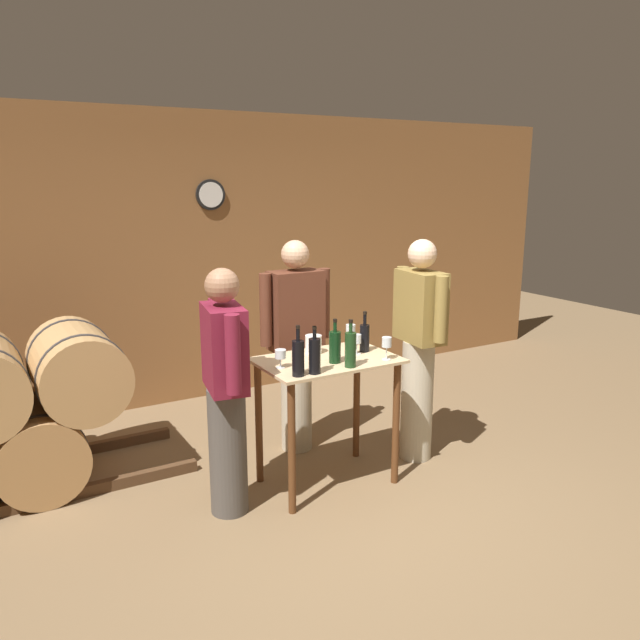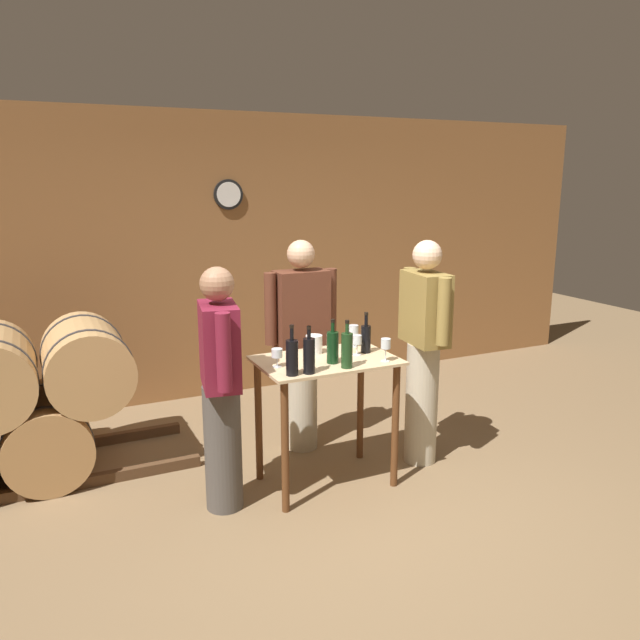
% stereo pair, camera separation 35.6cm
% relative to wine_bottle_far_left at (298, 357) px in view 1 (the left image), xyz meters
% --- Properties ---
extents(ground_plane, '(14.00, 14.00, 0.00)m').
position_rel_wine_bottle_far_left_xyz_m(ground_plane, '(0.34, -0.31, -1.03)').
color(ground_plane, brown).
extents(back_wall, '(8.40, 0.08, 2.70)m').
position_rel_wine_bottle_far_left_xyz_m(back_wall, '(0.34, 2.37, 0.33)').
color(back_wall, brown).
rests_on(back_wall, ground_plane).
extents(barrel_rack, '(2.66, 0.85, 1.11)m').
position_rel_wine_bottle_far_left_xyz_m(barrel_rack, '(-1.58, 1.21, -0.49)').
color(barrel_rack, '#4C331E').
rests_on(barrel_rack, ground_plane).
extents(tasting_table, '(0.93, 0.61, 0.91)m').
position_rel_wine_bottle_far_left_xyz_m(tasting_table, '(0.34, 0.22, -0.33)').
color(tasting_table, '#D1B284').
rests_on(tasting_table, ground_plane).
extents(wine_bottle_far_left, '(0.08, 0.08, 0.32)m').
position_rel_wine_bottle_far_left_xyz_m(wine_bottle_far_left, '(0.00, 0.00, 0.00)').
color(wine_bottle_far_left, black).
rests_on(wine_bottle_far_left, tasting_table).
extents(wine_bottle_left, '(0.07, 0.07, 0.30)m').
position_rel_wine_bottle_far_left_xyz_m(wine_bottle_left, '(0.11, -0.01, -0.00)').
color(wine_bottle_left, black).
rests_on(wine_bottle_left, tasting_table).
extents(wine_bottle_center, '(0.08, 0.08, 0.30)m').
position_rel_wine_bottle_far_left_xyz_m(wine_bottle_center, '(0.35, 0.13, -0.01)').
color(wine_bottle_center, black).
rests_on(wine_bottle_center, tasting_table).
extents(wine_bottle_right, '(0.07, 0.07, 0.31)m').
position_rel_wine_bottle_far_left_xyz_m(wine_bottle_right, '(0.38, -0.01, 0.00)').
color(wine_bottle_right, '#193819').
rests_on(wine_bottle_right, tasting_table).
extents(wine_bottle_far_right, '(0.07, 0.07, 0.29)m').
position_rel_wine_bottle_far_left_xyz_m(wine_bottle_far_right, '(0.66, 0.25, -0.01)').
color(wine_bottle_far_right, black).
rests_on(wine_bottle_far_right, tasting_table).
extents(wine_glass_near_left, '(0.07, 0.07, 0.12)m').
position_rel_wine_bottle_far_left_xyz_m(wine_glass_near_left, '(-0.02, 0.20, -0.03)').
color(wine_glass_near_left, silver).
rests_on(wine_glass_near_left, tasting_table).
extents(wine_glass_near_center, '(0.06, 0.06, 0.14)m').
position_rel_wine_bottle_far_left_xyz_m(wine_glass_near_center, '(0.58, 0.22, -0.02)').
color(wine_glass_near_center, silver).
rests_on(wine_glass_near_center, tasting_table).
extents(wine_glass_near_right, '(0.07, 0.07, 0.16)m').
position_rel_wine_bottle_far_left_xyz_m(wine_glass_near_right, '(0.66, 0.43, -0.00)').
color(wine_glass_near_right, silver).
rests_on(wine_glass_near_right, tasting_table).
extents(wine_glass_far_side, '(0.07, 0.07, 0.16)m').
position_rel_wine_bottle_far_left_xyz_m(wine_glass_far_side, '(0.68, 0.01, -0.01)').
color(wine_glass_far_side, silver).
rests_on(wine_glass_far_side, tasting_table).
extents(ice_bucket, '(0.11, 0.11, 0.13)m').
position_rel_wine_bottle_far_left_xyz_m(ice_bucket, '(0.33, 0.39, -0.06)').
color(ice_bucket, white).
rests_on(ice_bucket, tasting_table).
extents(person_host, '(0.25, 0.59, 1.67)m').
position_rel_wine_bottle_far_left_xyz_m(person_host, '(1.14, 0.23, -0.14)').
color(person_host, '#B7AD93').
rests_on(person_host, ground_plane).
extents(person_visitor_with_scarf, '(0.59, 0.24, 1.65)m').
position_rel_wine_bottle_far_left_xyz_m(person_visitor_with_scarf, '(0.43, 0.83, -0.15)').
color(person_visitor_with_scarf, '#B7AD93').
rests_on(person_visitor_with_scarf, ground_plane).
extents(person_visitor_bearded, '(0.29, 0.58, 1.58)m').
position_rel_wine_bottle_far_left_xyz_m(person_visitor_bearded, '(-0.40, 0.20, -0.19)').
color(person_visitor_bearded, '#4C4742').
rests_on(person_visitor_bearded, ground_plane).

